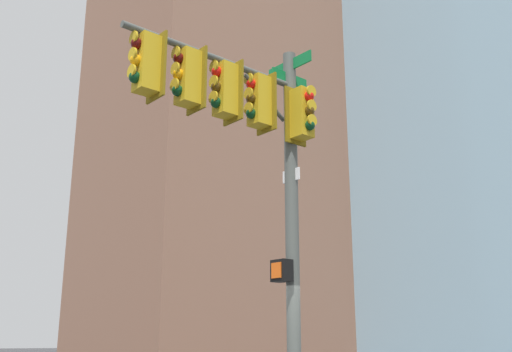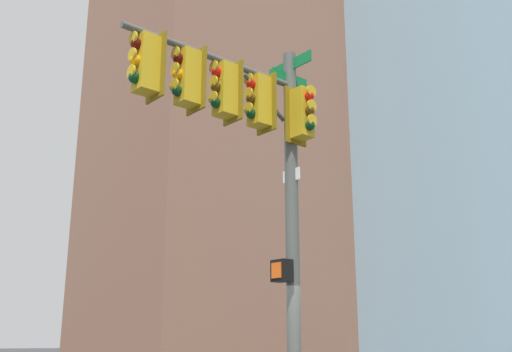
% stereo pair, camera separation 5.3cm
% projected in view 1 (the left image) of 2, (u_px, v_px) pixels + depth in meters
% --- Properties ---
extents(signal_pole_assembly, '(1.24, 4.23, 7.20)m').
position_uv_depth(signal_pole_assembly, '(251.00, 140.00, 10.94)').
color(signal_pole_assembly, '#4C514C').
rests_on(signal_pole_assembly, ground_plane).
extents(building_brick_nearside, '(23.21, 16.27, 55.69)m').
position_uv_depth(building_brick_nearside, '(333.00, 78.00, 62.01)').
color(building_brick_nearside, brown).
rests_on(building_brick_nearside, ground_plane).
extents(building_brick_midblock, '(16.09, 19.82, 34.51)m').
position_uv_depth(building_brick_midblock, '(236.00, 130.00, 46.20)').
color(building_brick_midblock, '#845B47').
rests_on(building_brick_midblock, ground_plane).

